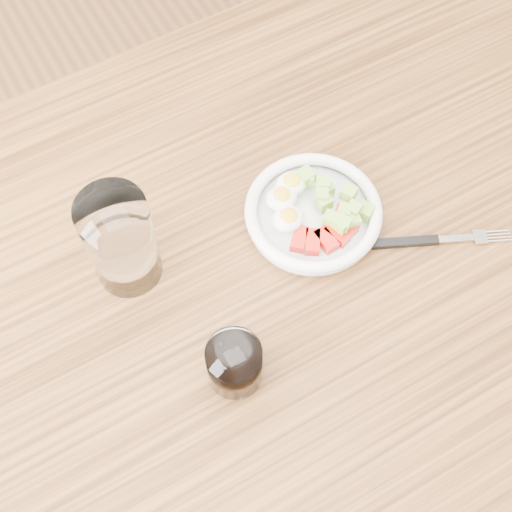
{
  "coord_description": "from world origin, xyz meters",
  "views": [
    {
      "loc": [
        -0.22,
        -0.36,
        1.64
      ],
      "look_at": [
        -0.01,
        0.01,
        0.8
      ],
      "focal_mm": 50.0,
      "sensor_mm": 36.0,
      "label": 1
    }
  ],
  "objects": [
    {
      "name": "coffee_glass",
      "position": [
        -0.11,
        -0.11,
        0.81
      ],
      "size": [
        0.07,
        0.07,
        0.08
      ],
      "color": "white",
      "rests_on": "dining_table"
    },
    {
      "name": "water_glass",
      "position": [
        -0.16,
        0.09,
        0.85
      ],
      "size": [
        0.09,
        0.09,
        0.16
      ],
      "primitive_type": "cylinder",
      "color": "white",
      "rests_on": "dining_table"
    },
    {
      "name": "fork",
      "position": [
        0.21,
        -0.07,
        0.77
      ],
      "size": [
        0.18,
        0.1,
        0.01
      ],
      "color": "black",
      "rests_on": "dining_table"
    },
    {
      "name": "ground",
      "position": [
        0.0,
        0.0,
        0.0
      ],
      "size": [
        4.0,
        4.0,
        0.0
      ],
      "primitive_type": "plane",
      "color": "brown",
      "rests_on": "ground"
    },
    {
      "name": "bowl",
      "position": [
        0.1,
        0.04,
        0.79
      ],
      "size": [
        0.19,
        0.19,
        0.05
      ],
      "color": "white",
      "rests_on": "dining_table"
    },
    {
      "name": "dining_table",
      "position": [
        0.0,
        0.0,
        0.67
      ],
      "size": [
        1.5,
        0.9,
        0.77
      ],
      "color": "brown",
      "rests_on": "ground"
    }
  ]
}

